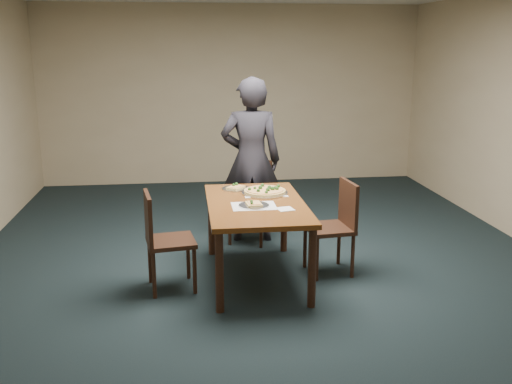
{
  "coord_description": "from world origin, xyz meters",
  "views": [
    {
      "loc": [
        -0.74,
        -5.13,
        2.17
      ],
      "look_at": [
        -0.11,
        -0.05,
        0.85
      ],
      "focal_mm": 40.0,
      "sensor_mm": 36.0,
      "label": 1
    }
  ],
  "objects": [
    {
      "name": "dining_table",
      "position": [
        -0.11,
        -0.05,
        0.66
      ],
      "size": [
        0.9,
        1.5,
        0.75
      ],
      "color": "#5B2F12",
      "rests_on": "ground"
    },
    {
      "name": "slice_plate_far",
      "position": [
        -0.25,
        0.48,
        0.76
      ],
      "size": [
        0.28,
        0.28,
        0.06
      ],
      "color": "silver",
      "rests_on": "dining_table"
    },
    {
      "name": "slice_plate_near",
      "position": [
        -0.15,
        -0.17,
        0.76
      ],
      "size": [
        0.28,
        0.28,
        0.05
      ],
      "color": "silver",
      "rests_on": "dining_table"
    },
    {
      "name": "chair_left",
      "position": [
        -0.98,
        -0.21,
        0.52
      ],
      "size": [
        0.48,
        0.48,
        0.91
      ],
      "rotation": [
        0.0,
        0.0,
        1.72
      ],
      "color": "black",
      "rests_on": "ground"
    },
    {
      "name": "diner",
      "position": [
        -0.03,
        1.09,
        0.92
      ],
      "size": [
        0.71,
        0.5,
        1.85
      ],
      "primitive_type": "imported",
      "rotation": [
        0.0,
        0.0,
        3.06
      ],
      "color": "black",
      "rests_on": "ground"
    },
    {
      "name": "room_shell",
      "position": [
        0.0,
        0.0,
        1.74
      ],
      "size": [
        8.0,
        8.0,
        8.0
      ],
      "color": "tan",
      "rests_on": "ground"
    },
    {
      "name": "placemat_main",
      "position": [
        0.02,
        0.27,
        0.75
      ],
      "size": [
        0.42,
        0.32,
        0.0
      ],
      "primitive_type": "cube",
      "color": "white",
      "rests_on": "dining_table"
    },
    {
      "name": "ground",
      "position": [
        0.0,
        0.0,
        0.0
      ],
      "size": [
        8.0,
        8.0,
        0.0
      ],
      "primitive_type": "plane",
      "color": "black",
      "rests_on": "ground"
    },
    {
      "name": "pizza_pan",
      "position": [
        0.02,
        0.27,
        0.77
      ],
      "size": [
        0.46,
        0.46,
        0.07
      ],
      "color": "silver",
      "rests_on": "dining_table"
    },
    {
      "name": "chair_right",
      "position": [
        0.68,
        0.0,
        0.52
      ],
      "size": [
        0.46,
        0.46,
        0.91
      ],
      "rotation": [
        0.0,
        0.0,
        -1.46
      ],
      "color": "black",
      "rests_on": "ground"
    },
    {
      "name": "chair_far",
      "position": [
        -0.02,
        1.08,
        0.52
      ],
      "size": [
        0.55,
        0.55,
        0.91
      ],
      "rotation": [
        0.0,
        0.0,
        -0.38
      ],
      "color": "black",
      "rests_on": "ground"
    },
    {
      "name": "placemat_near",
      "position": [
        -0.15,
        -0.17,
        0.75
      ],
      "size": [
        0.4,
        0.3,
        0.0
      ],
      "primitive_type": "cube",
      "color": "white",
      "rests_on": "dining_table"
    },
    {
      "name": "napkin",
      "position": [
        0.12,
        -0.31,
        0.75
      ],
      "size": [
        0.17,
        0.17,
        0.01
      ],
      "primitive_type": "cube",
      "rotation": [
        0.0,
        0.0,
        0.21
      ],
      "color": "white",
      "rests_on": "dining_table"
    }
  ]
}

